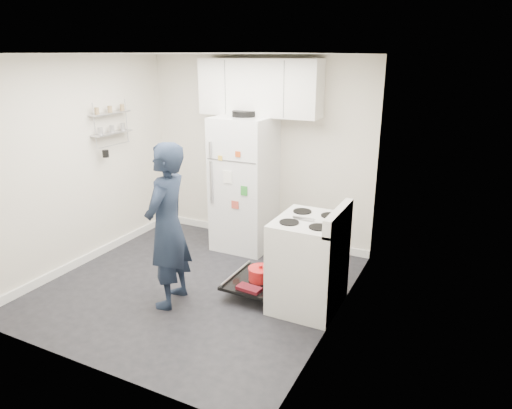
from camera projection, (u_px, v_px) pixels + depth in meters
The scene contains 7 objects.
room at pixel (191, 182), 4.84m from camera, with size 3.21×3.21×2.51m.
electric_range at pixel (307, 264), 4.63m from camera, with size 0.66×0.76×1.10m.
open_oven_door at pixel (257, 277), 4.96m from camera, with size 0.55×0.70×0.22m.
refrigerator at pixel (244, 183), 5.98m from camera, with size 0.72×0.74×1.82m.
upper_cabinets at pixel (259, 88), 5.70m from camera, with size 1.60×0.33×0.70m, color silver.
wall_shelf_rack at pixel (111, 123), 5.71m from camera, with size 0.14×0.60×0.61m.
person at pixel (167, 226), 4.57m from camera, with size 0.62×0.41×1.71m, color #172034.
Camera 1 is at (2.65, -3.86, 2.49)m, focal length 32.00 mm.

